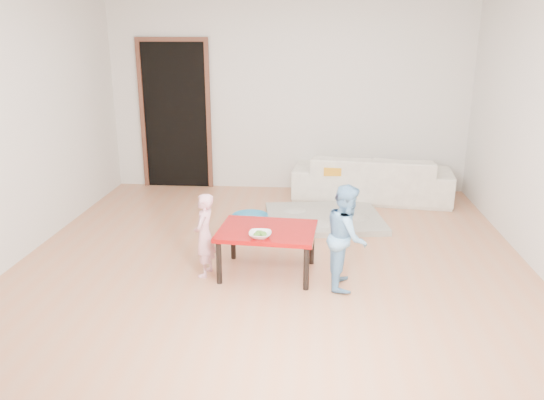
# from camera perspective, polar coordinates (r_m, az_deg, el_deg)

# --- Properties ---
(floor) EXTENTS (5.00, 5.00, 0.01)m
(floor) POSITION_cam_1_polar(r_m,az_deg,el_deg) (5.41, 0.18, -5.94)
(floor) COLOR tan
(floor) RESTS_ON ground
(back_wall) EXTENTS (5.00, 0.02, 2.60)m
(back_wall) POSITION_cam_1_polar(r_m,az_deg,el_deg) (7.51, 1.73, 10.93)
(back_wall) COLOR silver
(back_wall) RESTS_ON floor
(left_wall) EXTENTS (0.02, 5.00, 2.60)m
(left_wall) POSITION_cam_1_polar(r_m,az_deg,el_deg) (5.80, -25.49, 7.34)
(left_wall) COLOR silver
(left_wall) RESTS_ON floor
(doorway) EXTENTS (1.02, 0.08, 2.11)m
(doorway) POSITION_cam_1_polar(r_m,az_deg,el_deg) (7.78, -10.30, 8.85)
(doorway) COLOR brown
(doorway) RESTS_ON back_wall
(sofa) EXTENTS (2.16, 1.04, 0.61)m
(sofa) POSITION_cam_1_polar(r_m,az_deg,el_deg) (7.28, 10.68, 2.45)
(sofa) COLOR white
(sofa) RESTS_ON floor
(cushion) EXTENTS (0.41, 0.37, 0.11)m
(cushion) POSITION_cam_1_polar(r_m,az_deg,el_deg) (7.03, 7.14, 3.34)
(cushion) COLOR orange
(cushion) RESTS_ON sofa
(red_table) EXTENTS (0.93, 0.73, 0.44)m
(red_table) POSITION_cam_1_polar(r_m,az_deg,el_deg) (4.94, -0.51, -5.52)
(red_table) COLOR #970809
(red_table) RESTS_ON floor
(bowl) EXTENTS (0.20, 0.20, 0.05)m
(bowl) POSITION_cam_1_polar(r_m,az_deg,el_deg) (4.66, -1.28, -3.75)
(bowl) COLOR white
(bowl) RESTS_ON red_table
(broccoli) EXTENTS (0.12, 0.12, 0.06)m
(broccoli) POSITION_cam_1_polar(r_m,az_deg,el_deg) (4.66, -1.28, -3.71)
(broccoli) COLOR #2D5919
(broccoli) RESTS_ON red_table
(child_pink) EXTENTS (0.22, 0.31, 0.79)m
(child_pink) POSITION_cam_1_polar(r_m,az_deg,el_deg) (4.88, -7.29, -3.78)
(child_pink) COLOR #E1667F
(child_pink) RESTS_ON floor
(child_blue) EXTENTS (0.37, 0.46, 0.93)m
(child_blue) POSITION_cam_1_polar(r_m,az_deg,el_deg) (4.66, 8.03, -3.90)
(child_blue) COLOR #5997D0
(child_blue) RESTS_ON floor
(basin) EXTENTS (0.43, 0.43, 0.13)m
(basin) POSITION_cam_1_polar(r_m,az_deg,el_deg) (6.20, -2.37, -2.20)
(basin) COLOR teal
(basin) RESTS_ON floor
(blanket) EXTENTS (1.50, 1.31, 0.07)m
(blanket) POSITION_cam_1_polar(r_m,az_deg,el_deg) (6.40, 5.62, -1.96)
(blanket) COLOR #ADA999
(blanket) RESTS_ON floor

